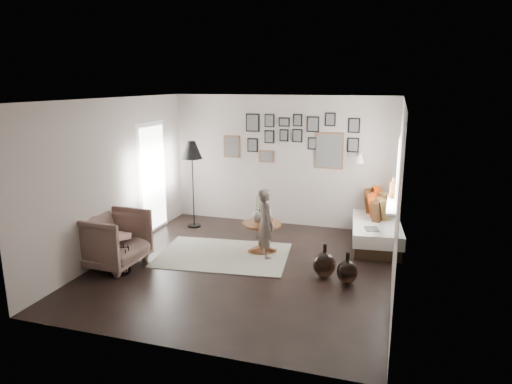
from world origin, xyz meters
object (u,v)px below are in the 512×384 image
(armchair, at_px, (112,239))
(floor_lamp, at_px, (192,153))
(vase, at_px, (258,214))
(child, at_px, (265,223))
(demijohn_small, at_px, (347,272))
(demijohn_large, at_px, (324,264))
(daybed, at_px, (376,226))
(pedestal_table, at_px, (262,238))
(magazine_basket, at_px, (119,260))

(armchair, relative_size, floor_lamp, 0.56)
(vase, bearing_deg, child, -50.98)
(floor_lamp, height_order, demijohn_small, floor_lamp)
(demijohn_large, bearing_deg, daybed, 70.32)
(pedestal_table, height_order, demijohn_small, pedestal_table)
(pedestal_table, bearing_deg, floor_lamp, 150.99)
(vase, xyz_separation_m, demijohn_large, (1.27, -0.77, -0.46))
(pedestal_table, height_order, child, child)
(vase, bearing_deg, magazine_basket, -138.89)
(magazine_basket, xyz_separation_m, demijohn_small, (3.37, 0.64, -0.03))
(pedestal_table, bearing_deg, daybed, 30.76)
(pedestal_table, relative_size, vase, 1.40)
(magazine_basket, distance_m, child, 2.37)
(pedestal_table, relative_size, demijohn_small, 1.41)
(armchair, xyz_separation_m, demijohn_large, (3.28, 0.54, -0.24))
(daybed, bearing_deg, magazine_basket, -150.11)
(pedestal_table, bearing_deg, armchair, -148.38)
(daybed, height_order, demijohn_small, daybed)
(vase, relative_size, floor_lamp, 0.27)
(magazine_basket, relative_size, demijohn_large, 0.82)
(floor_lamp, relative_size, demijohn_small, 3.72)
(vase, bearing_deg, demijohn_large, -31.10)
(demijohn_small, bearing_deg, child, 155.98)
(daybed, distance_m, demijohn_small, 1.99)
(demijohn_large, relative_size, child, 0.44)
(demijohn_small, relative_size, child, 0.40)
(armchair, distance_m, demijohn_large, 3.33)
(floor_lamp, distance_m, magazine_basket, 2.78)
(vase, distance_m, demijohn_small, 1.91)
(floor_lamp, bearing_deg, pedestal_table, -29.01)
(vase, height_order, armchair, vase)
(pedestal_table, height_order, armchair, armchair)
(floor_lamp, bearing_deg, magazine_basket, -92.95)
(vase, xyz_separation_m, daybed, (1.93, 1.08, -0.36))
(daybed, distance_m, armchair, 4.61)
(vase, bearing_deg, pedestal_table, -14.04)
(demijohn_large, bearing_deg, magazine_basket, -165.82)
(floor_lamp, xyz_separation_m, demijohn_small, (3.24, -1.81, -1.32))
(magazine_basket, bearing_deg, demijohn_small, 10.81)
(floor_lamp, distance_m, child, 2.36)
(pedestal_table, xyz_separation_m, child, (0.13, -0.24, 0.35))
(magazine_basket, relative_size, demijohn_small, 0.91)
(armchair, relative_size, demijohn_small, 2.07)
(daybed, distance_m, demijohn_large, 1.96)
(daybed, bearing_deg, pedestal_table, -154.68)
(vase, relative_size, armchair, 0.49)
(daybed, bearing_deg, child, -147.59)
(demijohn_small, xyz_separation_m, child, (-1.41, 0.63, 0.41))
(vase, xyz_separation_m, demijohn_small, (1.62, -0.89, -0.48))
(pedestal_table, relative_size, demijohn_large, 1.28)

